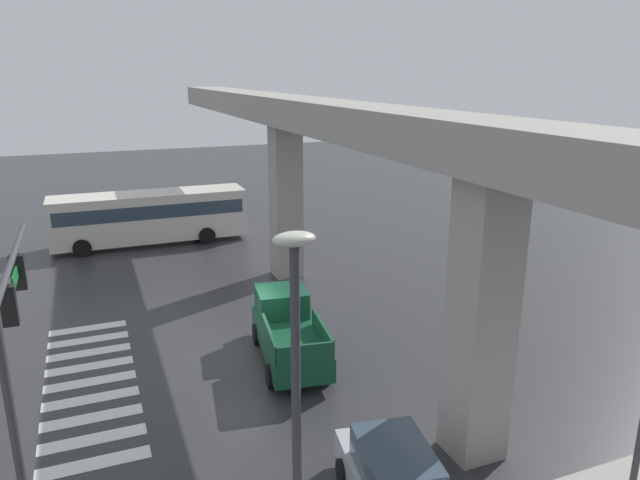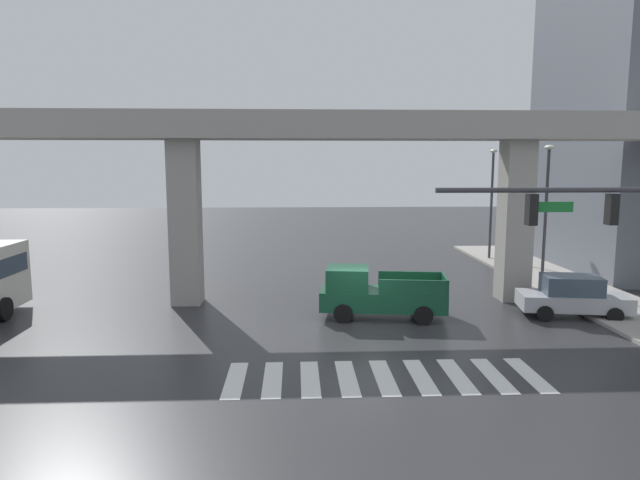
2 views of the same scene
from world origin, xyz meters
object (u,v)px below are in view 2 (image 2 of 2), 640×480
object	(u,v)px
pickup_truck	(375,294)
street_lamp_mid_block	(546,198)
sedan_silver	(572,296)
street_lamp_far_north	(492,191)
traffic_signal_mast	(606,235)

from	to	relation	value
pickup_truck	street_lamp_mid_block	world-z (taller)	street_lamp_mid_block
sedan_silver	street_lamp_far_north	world-z (taller)	street_lamp_far_north
traffic_signal_mast	street_lamp_mid_block	bearing A→B (deg)	71.44
street_lamp_mid_block	sedan_silver	bearing A→B (deg)	-103.06
pickup_truck	street_lamp_far_north	world-z (taller)	street_lamp_far_north
sedan_silver	pickup_truck	bearing A→B (deg)	178.16
pickup_truck	street_lamp_far_north	bearing A→B (deg)	54.36
sedan_silver	traffic_signal_mast	xyz separation A→B (m)	(-3.07, -7.38, 3.54)
pickup_truck	street_lamp_mid_block	bearing A→B (deg)	29.80
pickup_truck	traffic_signal_mast	distance (m)	9.80
pickup_truck	traffic_signal_mast	bearing A→B (deg)	-56.24
pickup_truck	traffic_signal_mast	world-z (taller)	traffic_signal_mast
pickup_truck	street_lamp_mid_block	size ratio (longest dim) A/B	0.73
pickup_truck	street_lamp_far_north	distance (m)	16.69
street_lamp_mid_block	street_lamp_far_north	xyz separation A→B (m)	(0.00, 7.81, 0.00)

